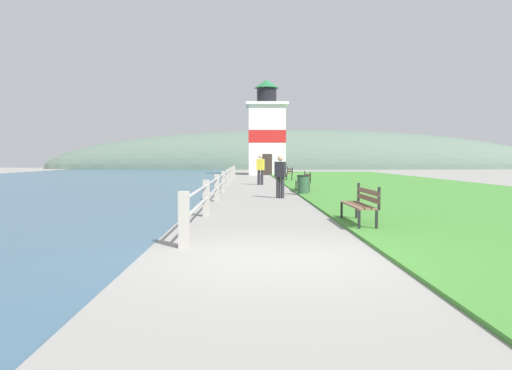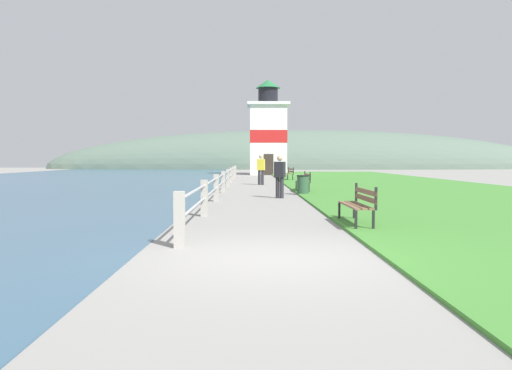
% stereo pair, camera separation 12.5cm
% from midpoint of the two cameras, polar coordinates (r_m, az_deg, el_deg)
% --- Properties ---
extents(ground_plane, '(160.00, 160.00, 0.00)m').
position_cam_midpoint_polar(ground_plane, '(7.74, 2.47, -8.43)').
color(ground_plane, gray).
extents(grass_verge, '(12.00, 59.91, 0.06)m').
position_cam_midpoint_polar(grass_verge, '(28.75, 15.67, -0.10)').
color(grass_verge, '#428433').
rests_on(grass_verge, ground_plane).
extents(seawall_railing, '(0.18, 33.13, 0.98)m').
position_cam_midpoint_polar(seawall_railing, '(25.10, -3.34, 0.80)').
color(seawall_railing, '#A8A399').
rests_on(seawall_railing, ground_plane).
extents(park_bench_near, '(0.49, 1.92, 0.94)m').
position_cam_midpoint_polar(park_bench_near, '(11.71, 11.99, -1.94)').
color(park_bench_near, brown).
rests_on(park_bench_near, ground_plane).
extents(park_bench_midway, '(0.50, 1.96, 0.94)m').
position_cam_midpoint_polar(park_bench_midway, '(23.32, 5.69, 0.55)').
color(park_bench_midway, brown).
rests_on(park_bench_midway, ground_plane).
extents(park_bench_far, '(0.68, 1.79, 0.94)m').
position_cam_midpoint_polar(park_bench_far, '(35.69, 3.88, 1.40)').
color(park_bench_far, brown).
rests_on(park_bench_far, ground_plane).
extents(lighthouse, '(4.00, 4.00, 9.17)m').
position_cam_midpoint_polar(lighthouse, '(48.65, 1.45, 5.83)').
color(lighthouse, white).
rests_on(lighthouse, ground_plane).
extents(person_strolling, '(0.46, 0.39, 1.67)m').
position_cam_midpoint_polar(person_strolling, '(19.45, 2.91, 1.15)').
color(person_strolling, '#28282D').
rests_on(person_strolling, ground_plane).
extents(person_by_railing, '(0.48, 0.35, 1.78)m').
position_cam_midpoint_polar(person_by_railing, '(29.35, 0.69, 1.89)').
color(person_by_railing, '#28282D').
rests_on(person_by_railing, ground_plane).
extents(trash_bin, '(0.54, 0.54, 0.84)m').
position_cam_midpoint_polar(trash_bin, '(21.34, 5.55, 0.01)').
color(trash_bin, '#2D5138').
rests_on(trash_bin, ground_plane).
extents(distant_hillside, '(80.00, 16.00, 12.00)m').
position_cam_midpoint_polar(distant_hillside, '(77.99, 5.50, 1.87)').
color(distant_hillside, '#566B5B').
rests_on(distant_hillside, ground_plane).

